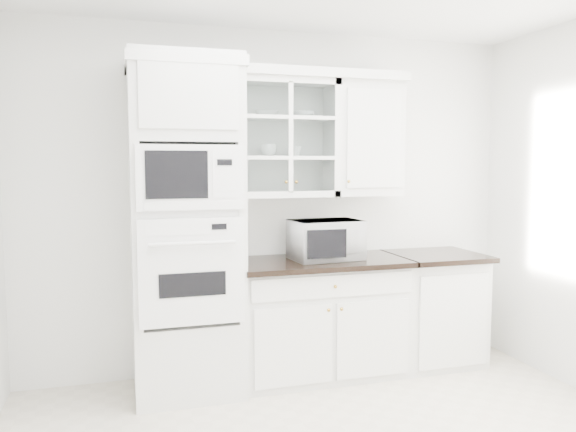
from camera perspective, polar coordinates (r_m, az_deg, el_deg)
name	(u,v)px	position (r m, az deg, el deg)	size (l,w,h in m)	color
room_shell	(335,142)	(3.26, 4.83, 7.49)	(4.00, 3.50, 2.70)	white
oven_column	(186,228)	(4.07, -10.31, -1.19)	(0.76, 0.68, 2.40)	silver
base_cabinet_run	(320,317)	(4.47, 3.27, -10.16)	(1.32, 0.67, 0.92)	silver
extra_base_cabinet	(433,307)	(4.89, 14.52, -8.96)	(0.72, 0.67, 0.92)	silver
upper_cabinet_glass	(284,138)	(4.36, -0.36, 7.89)	(0.80, 0.33, 0.90)	silver
upper_cabinet_solid	(365,139)	(4.60, 7.82, 7.71)	(0.55, 0.33, 0.90)	silver
crown_molding	(272,73)	(4.36, -1.64, 14.30)	(2.14, 0.38, 0.07)	white
countertop_microwave	(325,239)	(4.35, 3.77, -2.39)	(0.52, 0.43, 0.30)	white
bowl_a	(266,114)	(4.32, -2.22, 10.34)	(0.19, 0.19, 0.05)	white
bowl_b	(303,115)	(4.43, 1.53, 10.26)	(0.17, 0.17, 0.05)	white
cup_a	(269,150)	(4.31, -1.98, 6.68)	(0.12, 0.12, 0.09)	white
cup_b	(296,151)	(4.37, 0.78, 6.59)	(0.09, 0.09, 0.08)	white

